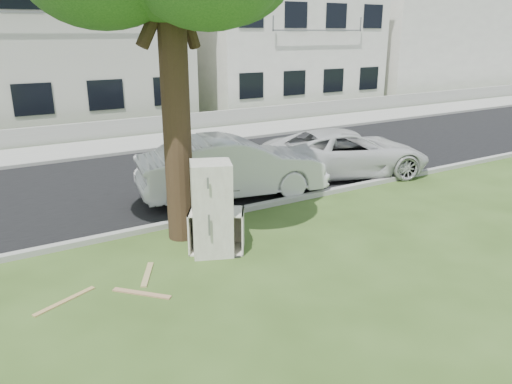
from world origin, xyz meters
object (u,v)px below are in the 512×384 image
fridge (212,209)px  car_center (232,167)px  cabinet (217,230)px  car_right (346,153)px

fridge → car_center: fridge is taller
cabinet → car_center: (1.84, 2.74, 0.37)m
car_center → car_right: bearing=-78.8°
cabinet → car_right: 6.33m
cabinet → car_right: size_ratio=0.21×
car_center → car_right: size_ratio=0.98×
car_center → cabinet: bearing=156.6°
fridge → cabinet: 0.51m
car_right → fridge: bearing=133.3°
fridge → car_center: size_ratio=0.38×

